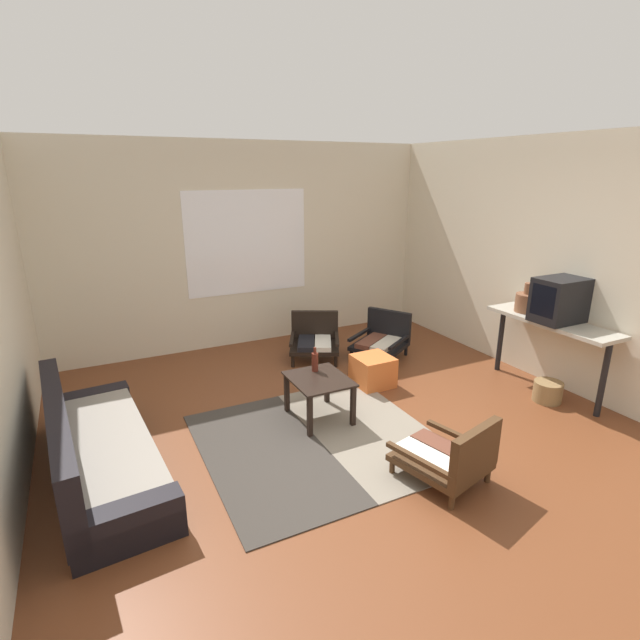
# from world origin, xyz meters

# --- Properties ---
(ground_plane) EXTENTS (7.80, 7.80, 0.00)m
(ground_plane) POSITION_xyz_m (0.00, 0.00, 0.00)
(ground_plane) COLOR brown
(far_wall_with_window) EXTENTS (5.60, 0.13, 2.70)m
(far_wall_with_window) POSITION_xyz_m (0.00, 3.06, 1.35)
(far_wall_with_window) COLOR beige
(far_wall_with_window) RESTS_ON ground
(side_wall_right) EXTENTS (0.12, 6.60, 2.70)m
(side_wall_right) POSITION_xyz_m (2.66, 0.30, 1.35)
(side_wall_right) COLOR beige
(side_wall_right) RESTS_ON ground
(area_rug) EXTENTS (2.01, 1.96, 0.01)m
(area_rug) POSITION_xyz_m (-0.32, 0.21, 0.01)
(area_rug) COLOR #38332D
(area_rug) RESTS_ON ground
(couch) EXTENTS (0.87, 2.13, 0.68)m
(couch) POSITION_xyz_m (-2.11, 0.55, 0.21)
(couch) COLOR black
(couch) RESTS_ON ground
(coffee_table) EXTENTS (0.53, 0.61, 0.43)m
(coffee_table) POSITION_xyz_m (-0.14, 0.58, 0.35)
(coffee_table) COLOR black
(coffee_table) RESTS_ON ground
(armchair_by_window) EXTENTS (0.80, 0.79, 0.57)m
(armchair_by_window) POSITION_xyz_m (0.53, 2.04, 0.26)
(armchair_by_window) COLOR black
(armchair_by_window) RESTS_ON ground
(armchair_striped_foreground) EXTENTS (0.71, 0.76, 0.56)m
(armchair_striped_foreground) POSITION_xyz_m (0.32, -0.77, 0.23)
(armchair_striped_foreground) COLOR #472D19
(armchair_striped_foreground) RESTS_ON ground
(armchair_corner) EXTENTS (0.84, 0.84, 0.57)m
(armchair_corner) POSITION_xyz_m (1.34, 1.70, 0.24)
(armchair_corner) COLOR black
(armchair_corner) RESTS_ON ground
(ottoman_orange) EXTENTS (0.41, 0.41, 0.34)m
(ottoman_orange) POSITION_xyz_m (0.75, 1.00, 0.17)
(ottoman_orange) COLOR #D1662D
(ottoman_orange) RESTS_ON ground
(console_shelf) EXTENTS (0.44, 1.41, 0.82)m
(console_shelf) POSITION_xyz_m (2.35, 0.04, 0.72)
(console_shelf) COLOR #B2AD9E
(console_shelf) RESTS_ON ground
(crt_television) EXTENTS (0.51, 0.36, 0.46)m
(crt_television) POSITION_xyz_m (2.35, -0.01, 1.05)
(crt_television) COLOR black
(crt_television) RESTS_ON console_shelf
(clay_vase) EXTENTS (0.26, 0.26, 0.33)m
(clay_vase) POSITION_xyz_m (2.35, 0.38, 0.93)
(clay_vase) COLOR brown
(clay_vase) RESTS_ON console_shelf
(glass_bottle) EXTENTS (0.07, 0.07, 0.25)m
(glass_bottle) POSITION_xyz_m (-0.09, 0.75, 0.53)
(glass_bottle) COLOR #5B2319
(glass_bottle) RESTS_ON coffee_table
(wicker_basket) EXTENTS (0.29, 0.29, 0.21)m
(wicker_basket) POSITION_xyz_m (2.18, -0.16, 0.11)
(wicker_basket) COLOR olive
(wicker_basket) RESTS_ON ground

